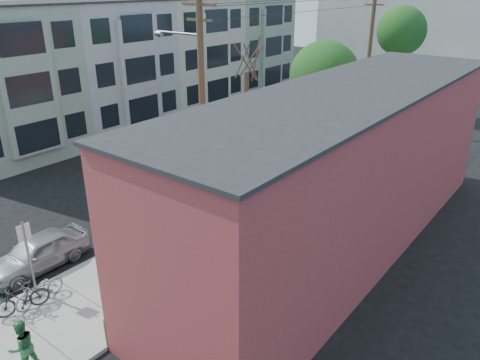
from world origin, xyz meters
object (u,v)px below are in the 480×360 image
Objects in this scene: patron_green at (22,346)px; car_2 at (240,160)px; utility_pole_near at (201,99)px; car_3 at (296,133)px; car_1 at (166,190)px; cyclist at (124,245)px; car_0 at (38,252)px; car_4 at (337,116)px; patio_chair_a at (195,268)px; parked_bike_b at (39,290)px; bus at (345,89)px; tree_leafy_far at (401,31)px; parked_bike_a at (22,298)px; patron_grey at (165,254)px; parking_meter_near at (131,223)px; patio_chair_b at (143,296)px; tree_bare at (246,134)px; tree_leafy_mid at (324,76)px; parking_meter_far at (252,165)px; sign_post at (28,251)px.

patron_green is 0.32× the size of car_2.
utility_pole_near is 1.64× the size of car_3.
car_2 is (0.46, 5.47, 0.08)m from car_1.
cyclist is 0.42× the size of car_0.
car_1 is 17.49m from car_4.
patio_chair_a is 0.48× the size of parked_bike_b.
bus is at bearing 110.07° from car_4.
car_4 is (0.00, 24.61, 0.11)m from car_0.
car_1 is at bearing -88.54° from car_3.
tree_leafy_far is 1.77× the size of car_4.
parked_bike_a is at bearing 84.54° from cyclist.
patron_grey reaches higher than patron_green.
cyclist is 16.79m from car_3.
parked_bike_a is at bearing -71.79° from car_1.
patio_chair_a is at bearing 28.23° from car_0.
utility_pole_near is 10.16m from parked_bike_b.
bus is (-4.13, 27.86, 0.39)m from parking_meter_near.
car_2 is 1.06× the size of car_4.
utility_pole_near reaches higher than patio_chair_b.
car_4 is (-1.59, 16.88, -4.62)m from utility_pole_near.
tree_bare reaches higher than bus.
car_0 is at bearing -84.71° from patron_grey.
tree_leafy_mid reaches higher than bus.
patron_green is 16.38m from car_2.
parked_bike_b is (-0.39, -3.31, -0.36)m from cyclist.
tree_leafy_far is 31.20m from car_0.
patio_chair_a is (3.94, -8.78, -0.39)m from parking_meter_far.
sign_post reaches higher than car_0.
parking_meter_far is 0.31× the size of car_0.
car_1 is (-3.04, 5.05, -0.33)m from cyclist.
tree_bare is 3.79× the size of patron_green.
patio_chair_a is (3.84, 4.07, -1.24)m from sign_post.
patron_green is at bearing -73.63° from car_2.
parking_meter_near is 0.71× the size of parked_bike_a.
tree_leafy_mid reaches higher than car_4.
car_3 is at bearing -167.52° from patron_green.
car_1 is at bearing -88.33° from bus.
tree_leafy_far is 1.38× the size of car_3.
patio_chair_b is at bearing -79.89° from tree_leafy_mid.
parked_bike_b is 0.30× the size of car_3.
parked_bike_a is 0.44× the size of car_1.
patio_chair_a is at bearing 71.81° from parked_bike_a.
car_3 is (-2.19, 19.90, 0.22)m from parked_bike_b.
patron_green is (2.63, -13.60, -2.25)m from tree_bare.
car_3 is at bearing 101.90° from parking_meter_far.
car_1 is at bearing 149.20° from patio_chair_b.
cyclist is (0.58, -28.48, -5.66)m from tree_leafy_far.
parking_meter_near is 4.21m from car_1.
car_3 is (-1.59, 10.95, -4.56)m from utility_pole_near.
car_0 is at bearing 155.16° from parked_bike_a.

